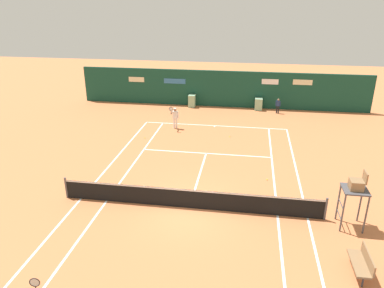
# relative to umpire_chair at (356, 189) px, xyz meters

# --- Properties ---
(ground_plane) EXTENTS (80.00, 80.00, 0.01)m
(ground_plane) POSITION_rel_umpire_chair_xyz_m (-6.95, 0.91, -1.77)
(ground_plane) COLOR #C67042
(tennis_net) EXTENTS (12.10, 0.10, 1.07)m
(tennis_net) POSITION_rel_umpire_chair_xyz_m (-6.95, 0.34, -1.26)
(tennis_net) COLOR #4C4C51
(tennis_net) RESTS_ON ground_plane
(sponsor_back_wall) EXTENTS (25.00, 1.02, 3.15)m
(sponsor_back_wall) POSITION_rel_umpire_chair_xyz_m (-6.94, 17.31, -0.24)
(sponsor_back_wall) COLOR #144233
(sponsor_back_wall) RESTS_ON ground_plane
(umpire_chair) EXTENTS (1.00, 1.00, 2.59)m
(umpire_chair) POSITION_rel_umpire_chair_xyz_m (0.00, 0.00, 0.00)
(umpire_chair) COLOR #47474C
(umpire_chair) RESTS_ON ground_plane
(player_bench) EXTENTS (0.54, 1.49, 0.88)m
(player_bench) POSITION_rel_umpire_chair_xyz_m (-0.29, -2.97, -1.26)
(player_bench) COLOR #38383D
(player_bench) RESTS_ON ground_plane
(player_on_baseline) EXTENTS (0.59, 0.67, 1.79)m
(player_on_baseline) POSITION_rel_umpire_chair_xyz_m (-9.78, 10.96, -0.83)
(player_on_baseline) COLOR white
(player_on_baseline) RESTS_ON ground_plane
(ball_kid_left_post) EXTENTS (0.41, 0.19, 1.25)m
(ball_kid_left_post) POSITION_rel_umpire_chair_xyz_m (-2.12, 16.00, -1.05)
(ball_kid_left_post) COLOR black
(ball_kid_left_post) RESTS_ON ground_plane
(tennis_ball_near_service_line) EXTENTS (0.07, 0.07, 0.07)m
(tennis_ball_near_service_line) POSITION_rel_umpire_chair_xyz_m (-3.32, 3.71, -1.74)
(tennis_ball_near_service_line) COLOR #CCE033
(tennis_ball_near_service_line) RESTS_ON ground_plane
(tennis_ball_mid_court) EXTENTS (0.07, 0.07, 0.07)m
(tennis_ball_mid_court) POSITION_rel_umpire_chair_xyz_m (-11.43, 8.65, -1.74)
(tennis_ball_mid_court) COLOR #CCE033
(tennis_ball_mid_court) RESTS_ON ground_plane
(tennis_ball_by_sideline) EXTENTS (0.07, 0.07, 0.07)m
(tennis_ball_by_sideline) POSITION_rel_umpire_chair_xyz_m (-5.69, 9.82, -1.74)
(tennis_ball_by_sideline) COLOR #CCE033
(tennis_ball_by_sideline) RESTS_ON ground_plane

